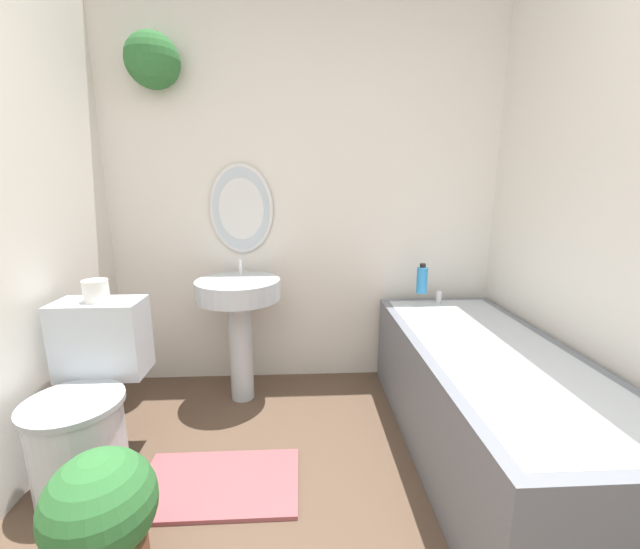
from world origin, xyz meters
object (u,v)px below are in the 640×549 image
(toilet, at_px, (88,407))
(toilet_paper_roll, at_px, (96,291))
(potted_plant, at_px, (102,515))
(bathtub, at_px, (489,400))
(pedestal_sink, at_px, (239,308))
(shampoo_bottle, at_px, (422,280))

(toilet, relative_size, toilet_paper_roll, 7.08)
(potted_plant, distance_m, toilet_paper_roll, 0.94)
(bathtub, height_order, potted_plant, bathtub)
(pedestal_sink, relative_size, toilet_paper_roll, 7.83)
(bathtub, bearing_deg, shampoo_bottle, 100.43)
(bathtub, bearing_deg, potted_plant, -160.52)
(bathtub, relative_size, potted_plant, 3.61)
(bathtub, bearing_deg, pedestal_sink, 154.41)
(toilet, height_order, bathtub, toilet)
(toilet, relative_size, potted_plant, 1.66)
(toilet, distance_m, pedestal_sink, 0.91)
(pedestal_sink, distance_m, toilet_paper_roll, 0.78)
(bathtub, height_order, shampoo_bottle, shampoo_bottle)
(pedestal_sink, bearing_deg, toilet, -131.08)
(pedestal_sink, xyz_separation_m, bathtub, (1.27, -0.61, -0.29))
(toilet_paper_roll, bearing_deg, toilet, -90.00)
(pedestal_sink, xyz_separation_m, toilet_paper_roll, (-0.58, -0.47, 0.24))
(shampoo_bottle, bearing_deg, bathtub, -79.57)
(toilet, distance_m, toilet_paper_roll, 0.52)
(bathtub, xyz_separation_m, potted_plant, (-1.55, -0.55, -0.04))
(potted_plant, bearing_deg, shampoo_bottle, 41.46)
(toilet, relative_size, shampoo_bottle, 4.14)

